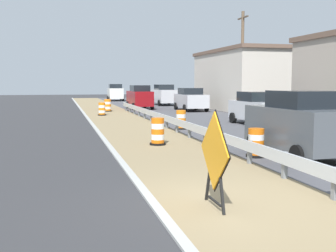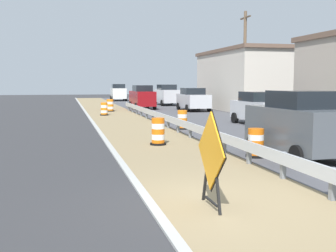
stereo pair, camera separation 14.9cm
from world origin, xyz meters
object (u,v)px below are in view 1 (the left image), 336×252
(traffic_barrel_nearest, at_px, (256,144))
(car_distant_a, at_px, (164,95))
(car_lead_far_lane, at_px, (300,124))
(car_trailing_near_lane, at_px, (257,108))
(car_trailing_far_lane, at_px, (115,92))
(traffic_barrel_close, at_px, (158,133))
(warning_sign_diamond, at_px, (215,155))
(car_mid_far_lane, at_px, (191,99))
(traffic_barrel_mid, at_px, (181,121))
(traffic_barrel_farther, at_px, (108,106))
(car_lead_near_lane, at_px, (140,97))
(traffic_barrel_far, at_px, (102,110))
(utility_pole_mid, at_px, (242,61))

(traffic_barrel_nearest, relative_size, car_distant_a, 0.20)
(car_lead_far_lane, bearing_deg, traffic_barrel_nearest, 73.39)
(car_trailing_near_lane, relative_size, car_trailing_far_lane, 0.98)
(traffic_barrel_close, height_order, car_lead_far_lane, car_lead_far_lane)
(warning_sign_diamond, bearing_deg, car_mid_far_lane, -105.59)
(traffic_barrel_mid, bearing_deg, traffic_barrel_close, -115.48)
(traffic_barrel_farther, height_order, car_distant_a, car_distant_a)
(car_lead_near_lane, bearing_deg, car_trailing_far_lane, -0.74)
(car_lead_near_lane, distance_m, car_trailing_near_lane, 16.82)
(traffic_barrel_nearest, height_order, traffic_barrel_close, traffic_barrel_close)
(traffic_barrel_far, xyz_separation_m, car_mid_far_lane, (8.09, 3.55, 0.57))
(car_lead_far_lane, relative_size, car_mid_far_lane, 0.89)
(car_trailing_near_lane, xyz_separation_m, utility_pole_mid, (3.02, 8.84, 3.22))
(traffic_barrel_farther, distance_m, car_trailing_near_lane, 15.30)
(traffic_barrel_far, bearing_deg, car_lead_far_lane, -76.50)
(traffic_barrel_mid, relative_size, car_trailing_far_lane, 0.23)
(traffic_barrel_mid, relative_size, traffic_barrel_far, 1.04)
(car_distant_a, bearing_deg, traffic_barrel_farther, -40.04)
(traffic_barrel_mid, relative_size, car_lead_near_lane, 0.21)
(warning_sign_diamond, height_order, traffic_barrel_close, warning_sign_diamond)
(traffic_barrel_nearest, relative_size, utility_pole_mid, 0.12)
(traffic_barrel_nearest, relative_size, traffic_barrel_close, 0.89)
(traffic_barrel_farther, xyz_separation_m, car_trailing_near_lane, (7.23, -13.48, 0.50))
(traffic_barrel_far, bearing_deg, car_trailing_near_lane, -48.65)
(traffic_barrel_farther, distance_m, car_mid_far_lane, 7.25)
(traffic_barrel_mid, height_order, car_trailing_near_lane, car_trailing_near_lane)
(car_mid_far_lane, bearing_deg, warning_sign_diamond, -15.11)
(car_trailing_far_lane, height_order, car_distant_a, car_trailing_far_lane)
(traffic_barrel_mid, bearing_deg, traffic_barrel_nearest, -89.40)
(car_trailing_far_lane, bearing_deg, traffic_barrel_mid, -179.71)
(traffic_barrel_nearest, height_order, car_lead_far_lane, car_lead_far_lane)
(car_mid_far_lane, bearing_deg, car_trailing_near_lane, 1.62)
(car_lead_far_lane, bearing_deg, traffic_barrel_farther, 7.06)
(car_trailing_near_lane, bearing_deg, warning_sign_diamond, -31.28)
(traffic_barrel_close, bearing_deg, car_trailing_far_lane, 85.08)
(traffic_barrel_far, bearing_deg, car_mid_far_lane, 23.70)
(warning_sign_diamond, bearing_deg, traffic_barrel_nearest, -123.08)
(traffic_barrel_nearest, distance_m, car_distant_a, 32.18)
(car_lead_far_lane, bearing_deg, car_trailing_near_lane, -21.02)
(warning_sign_diamond, distance_m, car_distant_a, 37.65)
(car_lead_near_lane, height_order, utility_pole_mid, utility_pole_mid)
(utility_pole_mid, bearing_deg, traffic_barrel_mid, -128.62)
(car_lead_near_lane, height_order, car_distant_a, car_distant_a)
(warning_sign_diamond, bearing_deg, traffic_barrel_far, -89.22)
(traffic_barrel_nearest, relative_size, car_lead_near_lane, 0.20)
(traffic_barrel_mid, relative_size, car_lead_far_lane, 0.24)
(warning_sign_diamond, height_order, car_trailing_far_lane, car_trailing_far_lane)
(car_trailing_far_lane, xyz_separation_m, utility_pole_mid, (6.93, -25.47, 3.06))
(car_lead_near_lane, height_order, car_mid_far_lane, car_lead_near_lane)
(car_lead_near_lane, bearing_deg, traffic_barrel_mid, 175.93)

